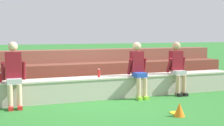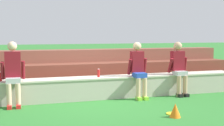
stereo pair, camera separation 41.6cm
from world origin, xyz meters
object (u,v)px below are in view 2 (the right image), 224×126
(person_left_of_center, at_px, (138,68))
(sports_cone, at_px, (175,110))
(person_far_left, at_px, (13,71))
(water_bottle_mid_left, at_px, (0,77))
(water_bottle_center_gap, at_px, (99,73))
(frisbee, at_px, (173,114))
(person_center, at_px, (179,66))

(person_left_of_center, relative_size, sports_cone, 5.13)
(person_far_left, bearing_deg, water_bottle_mid_left, 140.70)
(person_far_left, relative_size, person_left_of_center, 1.03)
(water_bottle_center_gap, relative_size, sports_cone, 0.78)
(person_far_left, relative_size, frisbee, 5.34)
(water_bottle_center_gap, bearing_deg, person_far_left, -174.51)
(water_bottle_mid_left, relative_size, sports_cone, 0.80)
(person_left_of_center, distance_m, person_center, 1.17)
(person_far_left, xyz_separation_m, person_center, (4.24, -0.00, -0.01))
(person_center, xyz_separation_m, frisbee, (-1.10, -1.72, -0.78))
(water_bottle_mid_left, distance_m, sports_cone, 4.03)
(water_bottle_center_gap, height_order, water_bottle_mid_left, water_bottle_mid_left)
(person_left_of_center, height_order, water_bottle_mid_left, person_left_of_center)
(person_far_left, xyz_separation_m, sports_cone, (3.06, -1.94, -0.66))
(person_far_left, height_order, sports_cone, person_far_left)
(water_bottle_mid_left, xyz_separation_m, sports_cone, (3.35, -2.18, -0.52))
(person_center, height_order, water_bottle_center_gap, person_center)
(person_far_left, relative_size, sports_cone, 5.28)
(person_left_of_center, xyz_separation_m, sports_cone, (0.00, -1.94, -0.64))
(water_bottle_center_gap, bearing_deg, person_center, -5.25)
(person_center, bearing_deg, water_bottle_mid_left, 177.00)
(person_left_of_center, xyz_separation_m, frisbee, (0.07, -1.71, -0.77))
(frisbee, distance_m, sports_cone, 0.27)
(frisbee, bearing_deg, person_left_of_center, 92.50)
(person_center, bearing_deg, sports_cone, -121.08)
(sports_cone, bearing_deg, person_center, 58.92)
(water_bottle_mid_left, relative_size, frisbee, 0.81)
(person_far_left, bearing_deg, water_bottle_center_gap, 5.49)
(person_center, xyz_separation_m, water_bottle_mid_left, (-4.52, 0.24, -0.13))
(person_left_of_center, bearing_deg, water_bottle_center_gap, 168.45)
(person_center, distance_m, water_bottle_center_gap, 2.19)
(frisbee, bearing_deg, water_bottle_center_gap, 119.33)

